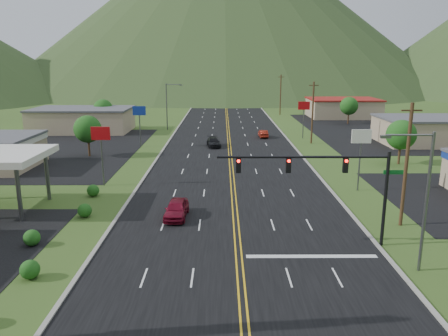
{
  "coord_description": "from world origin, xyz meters",
  "views": [
    {
      "loc": [
        -1.13,
        -15.66,
        13.04
      ],
      "look_at": [
        -0.99,
        19.4,
        4.5
      ],
      "focal_mm": 35.0,
      "sensor_mm": 36.0,
      "label": 1
    }
  ],
  "objects_px": {
    "car_dark_mid": "(214,142)",
    "car_red_far": "(263,134)",
    "streetlight_east": "(422,193)",
    "car_red_near": "(176,209)",
    "traffic_signal": "(330,175)",
    "streetlight_west": "(168,103)"
  },
  "relations": [
    {
      "from": "car_dark_mid",
      "to": "car_red_far",
      "type": "relative_size",
      "value": 1.2
    },
    {
      "from": "streetlight_east",
      "to": "car_dark_mid",
      "type": "height_order",
      "value": "streetlight_east"
    },
    {
      "from": "streetlight_east",
      "to": "car_red_far",
      "type": "xyz_separation_m",
      "value": [
        -5.07,
        50.72,
        -4.53
      ]
    },
    {
      "from": "car_red_near",
      "to": "car_red_far",
      "type": "height_order",
      "value": "car_red_near"
    },
    {
      "from": "traffic_signal",
      "to": "streetlight_east",
      "type": "height_order",
      "value": "streetlight_east"
    },
    {
      "from": "traffic_signal",
      "to": "car_dark_mid",
      "type": "height_order",
      "value": "traffic_signal"
    },
    {
      "from": "car_red_near",
      "to": "traffic_signal",
      "type": "bearing_deg",
      "value": -23.93
    },
    {
      "from": "streetlight_west",
      "to": "car_red_far",
      "type": "height_order",
      "value": "streetlight_west"
    },
    {
      "from": "car_red_near",
      "to": "car_red_far",
      "type": "relative_size",
      "value": 1.15
    },
    {
      "from": "car_dark_mid",
      "to": "car_red_near",
      "type": "bearing_deg",
      "value": -101.76
    },
    {
      "from": "traffic_signal",
      "to": "car_red_far",
      "type": "distance_m",
      "value": 46.96
    },
    {
      "from": "car_dark_mid",
      "to": "car_red_far",
      "type": "bearing_deg",
      "value": 37.82
    },
    {
      "from": "streetlight_west",
      "to": "car_red_near",
      "type": "relative_size",
      "value": 1.99
    },
    {
      "from": "streetlight_west",
      "to": "car_dark_mid",
      "type": "bearing_deg",
      "value": -62.86
    },
    {
      "from": "traffic_signal",
      "to": "streetlight_east",
      "type": "distance_m",
      "value": 6.17
    },
    {
      "from": "car_dark_mid",
      "to": "car_red_far",
      "type": "xyz_separation_m",
      "value": [
        8.61,
        8.63,
        -0.04
      ]
    },
    {
      "from": "car_dark_mid",
      "to": "car_red_far",
      "type": "height_order",
      "value": "car_dark_mid"
    },
    {
      "from": "traffic_signal",
      "to": "streetlight_east",
      "type": "bearing_deg",
      "value": -40.39
    },
    {
      "from": "streetlight_east",
      "to": "car_dark_mid",
      "type": "bearing_deg",
      "value": 108.0
    },
    {
      "from": "streetlight_east",
      "to": "car_red_near",
      "type": "bearing_deg",
      "value": 148.95
    },
    {
      "from": "streetlight_east",
      "to": "car_red_far",
      "type": "distance_m",
      "value": 51.18
    },
    {
      "from": "traffic_signal",
      "to": "streetlight_east",
      "type": "xyz_separation_m",
      "value": [
        4.7,
        -4.0,
        -0.15
      ]
    }
  ]
}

